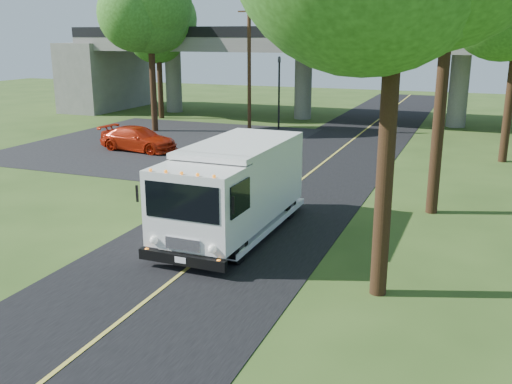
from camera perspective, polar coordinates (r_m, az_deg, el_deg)
The scene contains 12 objects.
ground at distance 16.61m, azimuth -7.79°, elevation -8.38°, with size 120.00×120.00×0.00m, color #2F4A1A.
road at distance 25.29m, azimuth 3.21°, elevation 0.15°, with size 7.00×90.00×0.02m, color black.
parking_lot at distance 36.91m, azimuth -9.25°, elevation 4.83°, with size 16.00×18.00×0.01m, color black.
lane_line at distance 25.29m, azimuth 3.21°, elevation 0.20°, with size 0.12×90.00×0.01m, color gold.
overpass at distance 45.88m, azimuth 12.15°, elevation 12.46°, with size 54.00×10.00×7.30m.
traffic_signal at distance 41.62m, azimuth 2.32°, elevation 10.64°, with size 0.18×0.22×5.20m.
utility_pole at distance 40.19m, azimuth -0.68°, elevation 12.48°, with size 1.60×0.26×9.00m.
tree_left_lot at distance 41.05m, azimuth -10.44°, elevation 16.92°, with size 5.60×5.50×10.50m.
tree_left_far at distance 47.73m, azimuth -9.70°, elevation 16.16°, with size 5.26×5.16×9.89m.
step_van at distance 19.32m, azimuth -2.26°, elevation 0.54°, with size 2.84×7.50×3.14m.
red_sedan at distance 34.71m, azimuth -11.67°, elevation 5.23°, with size 1.98×4.87×1.41m, color #B7230B.
pedestrian at distance 30.57m, azimuth -3.23°, elevation 4.41°, with size 0.61×0.40×1.67m, color gray.
Camera 1 is at (7.56, -13.20, 6.67)m, focal length 40.00 mm.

